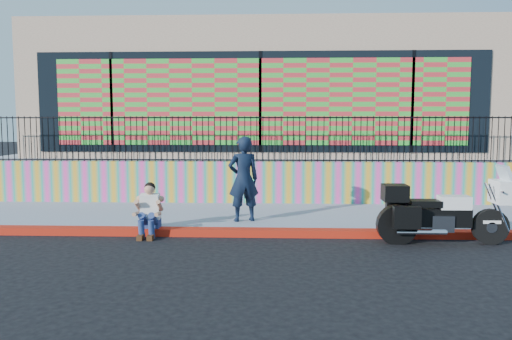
{
  "coord_description": "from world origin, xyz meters",
  "views": [
    {
      "loc": [
        0.47,
        -9.9,
        2.32
      ],
      "look_at": [
        0.0,
        1.2,
        1.23
      ],
      "focal_mm": 35.0,
      "sensor_mm": 36.0,
      "label": 1
    }
  ],
  "objects": [
    {
      "name": "metal_fence",
      "position": [
        0.0,
        3.25,
        1.85
      ],
      "size": [
        15.8,
        0.04,
        1.2
      ],
      "primitive_type": null,
      "color": "black",
      "rests_on": "mural_wall"
    },
    {
      "name": "mural_wall",
      "position": [
        0.0,
        3.25,
        0.7
      ],
      "size": [
        16.0,
        0.2,
        1.1
      ],
      "primitive_type": "cube",
      "color": "#FF43AA",
      "rests_on": "sidewalk"
    },
    {
      "name": "seated_man",
      "position": [
        -2.09,
        -0.14,
        0.45
      ],
      "size": [
        0.54,
        0.71,
        1.06
      ],
      "color": "navy",
      "rests_on": "ground"
    },
    {
      "name": "storefront_building",
      "position": [
        0.0,
        8.13,
        3.25
      ],
      "size": [
        14.0,
        8.06,
        4.0
      ],
      "color": "tan",
      "rests_on": "elevated_platform"
    },
    {
      "name": "sidewalk",
      "position": [
        0.0,
        1.65,
        0.07
      ],
      "size": [
        16.0,
        3.0,
        0.15
      ],
      "primitive_type": "cube",
      "color": "gray",
      "rests_on": "ground"
    },
    {
      "name": "elevated_platform",
      "position": [
        0.0,
        8.35,
        0.62
      ],
      "size": [
        16.0,
        10.0,
        1.25
      ],
      "primitive_type": "cube",
      "color": "gray",
      "rests_on": "ground"
    },
    {
      "name": "police_officer",
      "position": [
        -0.25,
        0.8,
        1.07
      ],
      "size": [
        0.77,
        0.62,
        1.84
      ],
      "primitive_type": "imported",
      "rotation": [
        0.0,
        0.0,
        3.45
      ],
      "color": "black",
      "rests_on": "sidewalk"
    },
    {
      "name": "red_curb",
      "position": [
        0.0,
        0.0,
        0.07
      ],
      "size": [
        16.0,
        0.3,
        0.15
      ],
      "primitive_type": "cube",
      "color": "#B7230D",
      "rests_on": "ground"
    },
    {
      "name": "ground",
      "position": [
        0.0,
        0.0,
        0.0
      ],
      "size": [
        90.0,
        90.0,
        0.0
      ],
      "primitive_type": "plane",
      "color": "black",
      "rests_on": "ground"
    },
    {
      "name": "police_motorcycle",
      "position": [
        3.57,
        -0.49,
        0.63
      ],
      "size": [
        2.42,
        0.8,
        1.51
      ],
      "color": "black",
      "rests_on": "ground"
    }
  ]
}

